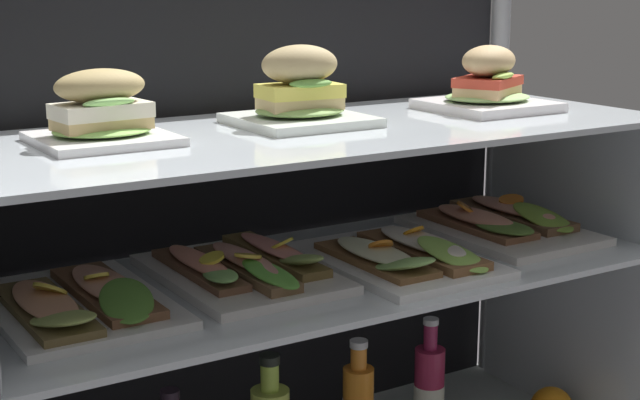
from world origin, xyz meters
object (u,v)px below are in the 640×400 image
object	(u,v)px
plated_roll_sandwich_mid_left	(300,96)
juice_bottle_front_second	(429,390)
open_sandwich_tray_right_of_center	(80,302)
open_sandwich_tray_near_right_corner	(501,223)
plated_roll_sandwich_near_right_corner	(488,87)
plated_roll_sandwich_far_left	(102,115)
open_sandwich_tray_near_left_corner	(244,268)
open_sandwich_tray_left_of_center	(403,255)

from	to	relation	value
plated_roll_sandwich_mid_left	juice_bottle_front_second	distance (m)	0.64
plated_roll_sandwich_mid_left	open_sandwich_tray_right_of_center	xyz separation A→B (m)	(-0.39, -0.04, -0.26)
open_sandwich_tray_near_right_corner	juice_bottle_front_second	bearing A→B (deg)	167.81
plated_roll_sandwich_near_right_corner	open_sandwich_tray_near_right_corner	size ratio (longest dim) A/B	0.58
plated_roll_sandwich_far_left	open_sandwich_tray_near_right_corner	distance (m)	0.79
open_sandwich_tray_near_left_corner	open_sandwich_tray_right_of_center	bearing A→B (deg)	-176.09
open_sandwich_tray_near_left_corner	plated_roll_sandwich_mid_left	bearing A→B (deg)	9.23
juice_bottle_front_second	plated_roll_sandwich_mid_left	bearing A→B (deg)	-178.15
open_sandwich_tray_right_of_center	open_sandwich_tray_near_right_corner	distance (m)	0.81
plated_roll_sandwich_far_left	juice_bottle_front_second	world-z (taller)	plated_roll_sandwich_far_left
plated_roll_sandwich_far_left	plated_roll_sandwich_near_right_corner	distance (m)	0.70
open_sandwich_tray_right_of_center	juice_bottle_front_second	world-z (taller)	open_sandwich_tray_right_of_center
plated_roll_sandwich_near_right_corner	open_sandwich_tray_near_right_corner	world-z (taller)	plated_roll_sandwich_near_right_corner
plated_roll_sandwich_mid_left	plated_roll_sandwich_near_right_corner	world-z (taller)	plated_roll_sandwich_mid_left
plated_roll_sandwich_mid_left	plated_roll_sandwich_near_right_corner	bearing A→B (deg)	-4.52
open_sandwich_tray_near_left_corner	open_sandwich_tray_near_right_corner	distance (m)	0.54
plated_roll_sandwich_near_right_corner	open_sandwich_tray_left_of_center	world-z (taller)	plated_roll_sandwich_near_right_corner
open_sandwich_tray_near_left_corner	open_sandwich_tray_left_of_center	distance (m)	0.27
plated_roll_sandwich_mid_left	juice_bottle_front_second	size ratio (longest dim) A/B	0.86
plated_roll_sandwich_far_left	open_sandwich_tray_right_of_center	world-z (taller)	plated_roll_sandwich_far_left
open_sandwich_tray_near_right_corner	plated_roll_sandwich_near_right_corner	bearing A→B (deg)	-170.36
plated_roll_sandwich_near_right_corner	open_sandwich_tray_near_left_corner	bearing A→B (deg)	178.79
open_sandwich_tray_right_of_center	open_sandwich_tray_near_left_corner	bearing A→B (deg)	3.91
plated_roll_sandwich_mid_left	open_sandwich_tray_near_left_corner	size ratio (longest dim) A/B	0.58
open_sandwich_tray_right_of_center	juice_bottle_front_second	xyz separation A→B (m)	(0.67, 0.05, -0.31)
plated_roll_sandwich_mid_left	open_sandwich_tray_near_left_corner	world-z (taller)	plated_roll_sandwich_mid_left
plated_roll_sandwich_far_left	open_sandwich_tray_near_left_corner	size ratio (longest dim) A/B	0.55
open_sandwich_tray_near_left_corner	open_sandwich_tray_left_of_center	bearing A→B (deg)	-16.73
plated_roll_sandwich_far_left	open_sandwich_tray_left_of_center	bearing A→B (deg)	-11.45
open_sandwich_tray_near_left_corner	plated_roll_sandwich_far_left	bearing A→B (deg)	175.16
plated_roll_sandwich_far_left	juice_bottle_front_second	distance (m)	0.84
open_sandwich_tray_near_left_corner	open_sandwich_tray_left_of_center	xyz separation A→B (m)	(0.26, -0.08, -0.00)
open_sandwich_tray_near_right_corner	open_sandwich_tray_near_left_corner	bearing A→B (deg)	179.87
plated_roll_sandwich_mid_left	plated_roll_sandwich_near_right_corner	distance (m)	0.37
plated_roll_sandwich_far_left	plated_roll_sandwich_near_right_corner	world-z (taller)	plated_roll_sandwich_near_right_corner
open_sandwich_tray_near_right_corner	plated_roll_sandwich_mid_left	bearing A→B (deg)	177.26
open_sandwich_tray_left_of_center	open_sandwich_tray_near_right_corner	bearing A→B (deg)	14.86
plated_roll_sandwich_mid_left	plated_roll_sandwich_far_left	bearing A→B (deg)	-179.83
plated_roll_sandwich_far_left	juice_bottle_front_second	xyz separation A→B (m)	(0.62, 0.01, -0.57)
plated_roll_sandwich_near_right_corner	open_sandwich_tray_left_of_center	size ratio (longest dim) A/B	0.58
open_sandwich_tray_near_left_corner	open_sandwich_tray_near_right_corner	world-z (taller)	same
open_sandwich_tray_left_of_center	plated_roll_sandwich_mid_left	bearing A→B (deg)	145.34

